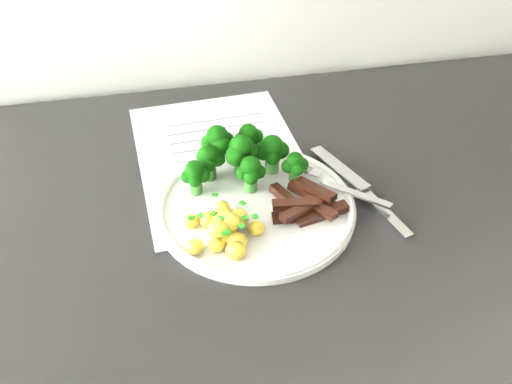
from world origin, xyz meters
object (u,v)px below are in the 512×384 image
at_px(plate, 256,206).
at_px(knife, 371,199).
at_px(recipe_paper, 221,158).
at_px(broccoli, 240,154).
at_px(potatoes, 225,226).
at_px(fork, 341,186).
at_px(beef_strips, 306,205).

relative_size(plate, knife, 1.27).
bearing_deg(recipe_paper, broccoli, -72.16).
distance_m(recipe_paper, potatoes, 0.16).
height_order(recipe_paper, fork, fork).
bearing_deg(knife, plate, 172.73).
bearing_deg(broccoli, potatoes, -109.92).
height_order(potatoes, fork, potatoes).
bearing_deg(recipe_paper, fork, -39.36).
xyz_separation_m(plate, broccoli, (-0.01, 0.06, 0.04)).
relative_size(fork, knife, 0.63).
height_order(beef_strips, knife, beef_strips).
bearing_deg(knife, beef_strips, -177.51).
height_order(recipe_paper, beef_strips, beef_strips).
bearing_deg(fork, beef_strips, -153.08).
distance_m(plate, broccoli, 0.07).
xyz_separation_m(recipe_paper, fork, (0.14, -0.11, 0.02)).
bearing_deg(recipe_paper, knife, -38.61).
height_order(broccoli, fork, broccoli).
xyz_separation_m(potatoes, fork, (0.16, 0.05, -0.01)).
bearing_deg(beef_strips, broccoli, 128.20).
height_order(plate, beef_strips, beef_strips).
relative_size(recipe_paper, knife, 1.69).
distance_m(fork, knife, 0.04).
bearing_deg(fork, plate, -177.54).
relative_size(plate, potatoes, 2.54).
height_order(recipe_paper, broccoli, broccoli).
height_order(broccoli, knife, broccoli).
xyz_separation_m(plate, knife, (0.14, -0.02, 0.00)).
xyz_separation_m(recipe_paper, broccoli, (0.02, -0.05, 0.04)).
xyz_separation_m(beef_strips, knife, (0.08, 0.00, -0.01)).
xyz_separation_m(plate, fork, (0.11, 0.00, 0.01)).
bearing_deg(beef_strips, plate, 159.27).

